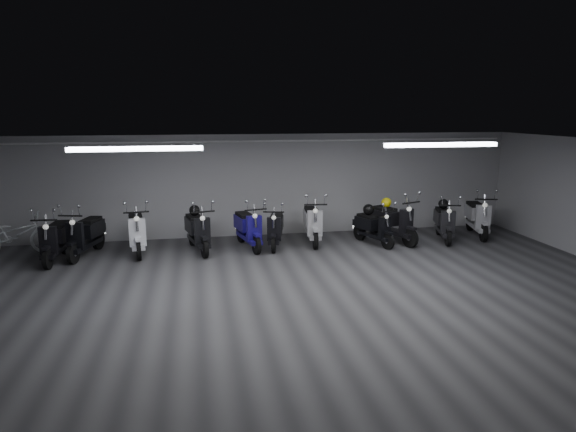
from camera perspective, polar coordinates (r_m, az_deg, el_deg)
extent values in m
cube|color=#363638|center=(9.34, 2.24, -9.54)|extent=(14.00, 10.00, 0.01)
cube|color=gray|center=(8.71, 2.39, 7.92)|extent=(14.00, 10.00, 0.01)
cube|color=#9D9D9F|center=(13.76, -2.29, 3.55)|extent=(14.00, 0.01, 2.80)
cube|color=#9D9D9F|center=(4.45, 17.21, -15.66)|extent=(14.00, 0.01, 2.80)
cube|color=white|center=(9.55, -17.01, 7.38)|extent=(2.40, 0.18, 0.08)
cube|color=white|center=(10.70, 17.17, 7.82)|extent=(2.40, 0.18, 0.08)
cylinder|color=white|center=(13.55, -2.28, 8.61)|extent=(13.60, 0.05, 0.05)
imported|color=white|center=(13.59, -28.90, -1.41)|extent=(1.99, 0.91, 1.24)
sphere|color=yellow|center=(13.48, 11.22, 1.53)|extent=(0.27, 0.27, 0.27)
sphere|color=black|center=(13.12, 9.22, 0.74)|extent=(0.29, 0.29, 0.29)
sphere|color=black|center=(12.56, -10.68, 0.64)|extent=(0.27, 0.27, 0.27)
sphere|color=black|center=(14.06, 17.40, 1.34)|extent=(0.27, 0.27, 0.27)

